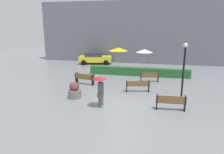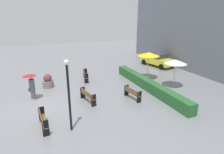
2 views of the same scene
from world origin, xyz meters
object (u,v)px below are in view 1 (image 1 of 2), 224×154
(bench_near_right, at_px, (171,102))
(planter_pot, at_px, (75,91))
(bench_mid_center, at_px, (138,85))
(bench_back_row, at_px, (150,76))
(patio_umbrella_yellow, at_px, (118,49))
(lamp_post, at_px, (184,67))
(patio_umbrella_white, at_px, (144,51))
(pedestrian_with_umbrella, at_px, (100,88))
(bench_far_left, at_px, (84,78))
(parked_car, at_px, (95,58))

(bench_near_right, xyz_separation_m, planter_pot, (-6.46, 0.81, -0.04))
(bench_mid_center, xyz_separation_m, bench_back_row, (0.74, 3.19, -0.02))
(bench_mid_center, bearing_deg, bench_back_row, 76.91)
(bench_near_right, distance_m, planter_pot, 6.51)
(bench_back_row, distance_m, patio_umbrella_yellow, 5.43)
(planter_pot, bearing_deg, lamp_post, 4.60)
(bench_mid_center, relative_size, patio_umbrella_white, 0.75)
(pedestrian_with_umbrella, bearing_deg, bench_mid_center, 61.62)
(bench_mid_center, bearing_deg, bench_far_left, 166.69)
(bench_far_left, distance_m, patio_umbrella_yellow, 6.28)
(bench_mid_center, height_order, patio_umbrella_white, patio_umbrella_white)
(bench_back_row, bearing_deg, patio_umbrella_yellow, 134.77)
(bench_mid_center, relative_size, patio_umbrella_yellow, 0.69)
(bench_mid_center, height_order, planter_pot, planter_pot)
(planter_pot, height_order, lamp_post, lamp_post)
(bench_near_right, distance_m, bench_far_left, 8.17)
(patio_umbrella_yellow, relative_size, patio_umbrella_white, 1.08)
(patio_umbrella_white, bearing_deg, bench_near_right, -77.66)
(bench_mid_center, relative_size, planter_pot, 1.56)
(pedestrian_with_umbrella, bearing_deg, planter_pot, 150.64)
(pedestrian_with_umbrella, relative_size, planter_pot, 1.69)
(bench_back_row, distance_m, patio_umbrella_white, 4.86)
(patio_umbrella_white, distance_m, parked_car, 7.39)
(pedestrian_with_umbrella, relative_size, patio_umbrella_yellow, 0.75)
(pedestrian_with_umbrella, distance_m, patio_umbrella_white, 11.44)
(patio_umbrella_yellow, bearing_deg, lamp_post, -55.62)
(pedestrian_with_umbrella, relative_size, lamp_post, 0.51)
(pedestrian_with_umbrella, xyz_separation_m, patio_umbrella_white, (1.86, 11.25, 0.99))
(planter_pot, xyz_separation_m, parked_car, (-2.51, 12.98, 0.31))
(pedestrian_with_umbrella, distance_m, parked_car, 15.01)
(bench_far_left, relative_size, lamp_post, 0.46)
(planter_pot, bearing_deg, pedestrian_with_umbrella, -29.36)
(bench_near_right, relative_size, patio_umbrella_white, 0.73)
(bench_far_left, distance_m, planter_pot, 3.48)
(bench_near_right, distance_m, parked_car, 16.45)
(bench_back_row, distance_m, bench_near_right, 6.52)
(bench_back_row, relative_size, parked_car, 0.38)
(parked_car, bearing_deg, planter_pot, -79.07)
(bench_near_right, distance_m, pedestrian_with_umbrella, 4.30)
(bench_mid_center, xyz_separation_m, lamp_post, (3.01, -1.75, 1.87))
(lamp_post, bearing_deg, bench_back_row, 114.69)
(planter_pot, bearing_deg, bench_back_row, 48.28)
(patio_umbrella_yellow, bearing_deg, parked_car, 134.99)
(bench_mid_center, xyz_separation_m, planter_pot, (-4.18, -2.33, -0.02))
(lamp_post, bearing_deg, parked_car, 128.04)
(bench_mid_center, bearing_deg, patio_umbrella_yellow, 112.61)
(bench_mid_center, bearing_deg, planter_pot, -150.89)
(bench_back_row, height_order, lamp_post, lamp_post)
(lamp_post, xyz_separation_m, patio_umbrella_yellow, (-5.84, 8.54, 0.05))
(bench_mid_center, distance_m, bench_near_right, 3.88)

